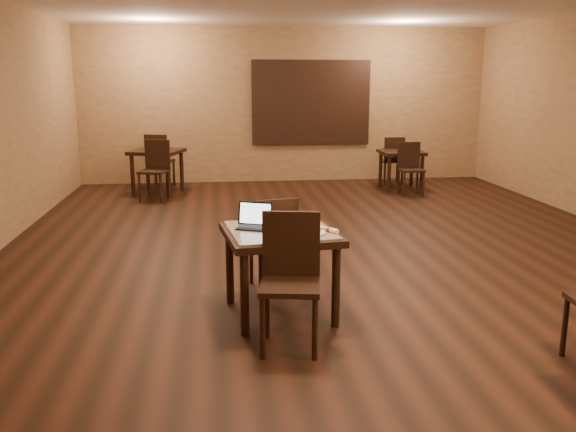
{
  "coord_description": "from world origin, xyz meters",
  "views": [
    {
      "loc": [
        -1.39,
        -7.07,
        2.02
      ],
      "look_at": [
        -0.78,
        -1.96,
        0.85
      ],
      "focal_mm": 38.0,
      "sensor_mm": 36.0,
      "label": 1
    }
  ],
  "objects": [
    {
      "name": "other_table_a_chair_far",
      "position": [
        2.01,
        4.33,
        0.52
      ],
      "size": [
        0.4,
        0.4,
        0.92
      ],
      "rotation": [
        0.0,
        0.0,
        3.13
      ],
      "color": "black",
      "rests_on": "ground"
    },
    {
      "name": "ground",
      "position": [
        0.0,
        0.0,
        0.0
      ],
      "size": [
        10.0,
        10.0,
        0.0
      ],
      "primitive_type": "plane",
      "color": "black",
      "rests_on": "ground"
    },
    {
      "name": "chair_main_far",
      "position": [
        -0.85,
        -1.46,
        0.52
      ],
      "size": [
        0.47,
        0.47,
        0.92
      ],
      "rotation": [
        0.0,
        0.0,
        3.34
      ],
      "color": "black",
      "rests_on": "ground"
    },
    {
      "name": "other_table_b_chair_far",
      "position": [
        -2.46,
        4.52,
        0.57
      ],
      "size": [
        0.54,
        0.54,
        1.0
      ],
      "rotation": [
        0.0,
        0.0,
        2.84
      ],
      "color": "black",
      "rests_on": "ground"
    },
    {
      "name": "chair_main_near",
      "position": [
        -0.85,
        -2.69,
        0.58
      ],
      "size": [
        0.51,
        0.51,
        1.03
      ],
      "rotation": [
        0.0,
        0.0,
        -0.17
      ],
      "color": "black",
      "rests_on": "ground"
    },
    {
      "name": "napkin_roll",
      "position": [
        -0.47,
        -2.22,
        0.78
      ],
      "size": [
        0.14,
        0.18,
        0.04
      ],
      "rotation": [
        0.0,
        0.0,
        0.63
      ],
      "color": "white",
      "rests_on": "tiled_table"
    },
    {
      "name": "plate",
      "position": [
        -0.65,
        -2.26,
        0.77
      ],
      "size": [
        0.28,
        0.28,
        0.02
      ],
      "primitive_type": "cylinder",
      "color": "white",
      "rests_on": "tiled_table"
    },
    {
      "name": "pizza_slice",
      "position": [
        -0.65,
        -2.26,
        0.79
      ],
      "size": [
        0.28,
        0.28,
        0.02
      ],
      "primitive_type": null,
      "rotation": [
        0.0,
        0.0,
        0.54
      ],
      "color": "beige",
      "rests_on": "plate"
    },
    {
      "name": "other_table_a",
      "position": [
        2.01,
        3.8,
        0.59
      ],
      "size": [
        0.77,
        0.77,
        0.71
      ],
      "rotation": [
        0.0,
        0.0,
        -0.01
      ],
      "color": "black",
      "rests_on": "ground"
    },
    {
      "name": "pizza_pan",
      "position": [
        -0.75,
        -1.84,
        0.77
      ],
      "size": [
        0.36,
        0.36,
        0.01
      ],
      "primitive_type": "cylinder",
      "color": "silver",
      "rests_on": "tiled_table"
    },
    {
      "name": "other_table_a_chair_near",
      "position": [
        2.01,
        3.26,
        0.52
      ],
      "size": [
        0.4,
        0.4,
        0.92
      ],
      "rotation": [
        0.0,
        0.0,
        -0.01
      ],
      "color": "black",
      "rests_on": "ground"
    },
    {
      "name": "laptop",
      "position": [
        -1.07,
        -1.98,
        0.82
      ],
      "size": [
        0.36,
        0.34,
        0.21
      ],
      "rotation": [
        0.0,
        0.0,
        -0.4
      ],
      "color": "black",
      "rests_on": "tiled_table"
    },
    {
      "name": "wall_back",
      "position": [
        0.0,
        5.0,
        1.5
      ],
      "size": [
        8.0,
        0.02,
        3.0
      ],
      "primitive_type": "cube",
      "color": "olive",
      "rests_on": "ground"
    },
    {
      "name": "other_table_b_chair_near",
      "position": [
        -2.41,
        3.35,
        0.57
      ],
      "size": [
        0.54,
        0.54,
        1.0
      ],
      "rotation": [
        0.0,
        0.0,
        -0.3
      ],
      "color": "black",
      "rests_on": "ground"
    },
    {
      "name": "mural",
      "position": [
        0.5,
        4.96,
        1.55
      ],
      "size": [
        2.34,
        0.05,
        1.64
      ],
      "color": "#22577F",
      "rests_on": "wall_back"
    },
    {
      "name": "tiled_table",
      "position": [
        -0.87,
        -2.08,
        0.66
      ],
      "size": [
        1.03,
        1.03,
        0.76
      ],
      "rotation": [
        0.0,
        0.0,
        0.13
      ],
      "color": "black",
      "rests_on": "ground"
    },
    {
      "name": "other_table_b",
      "position": [
        -2.43,
        3.93,
        0.64
      ],
      "size": [
        1.03,
        1.03,
        0.78
      ],
      "rotation": [
        0.0,
        0.0,
        -0.3
      ],
      "color": "black",
      "rests_on": "ground"
    },
    {
      "name": "spatula",
      "position": [
        -0.73,
        -1.86,
        0.79
      ],
      "size": [
        0.23,
        0.26,
        0.01
      ],
      "primitive_type": "cube",
      "rotation": [
        0.0,
        0.0,
        0.59
      ],
      "color": "silver",
      "rests_on": "pizza_whole"
    },
    {
      "name": "pizza_whole",
      "position": [
        -0.75,
        -1.84,
        0.78
      ],
      "size": [
        0.36,
        0.36,
        0.03
      ],
      "color": "beige",
      "rests_on": "pizza_pan"
    }
  ]
}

